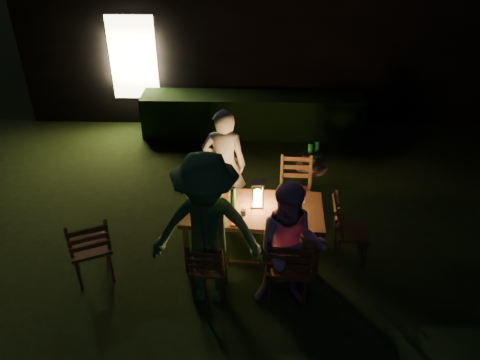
{
  "coord_description": "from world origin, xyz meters",
  "views": [
    {
      "loc": [
        -0.49,
        -4.58,
        4.05
      ],
      "look_at": [
        -0.64,
        0.42,
        0.97
      ],
      "focal_mm": 35.0,
      "sensor_mm": 36.0,
      "label": 1
    }
  ],
  "objects_px": {
    "dining_table": "(253,213)",
    "chair_spare": "(93,258)",
    "ice_bucket": "(312,160)",
    "chair_far_right": "(294,203)",
    "chair_far_left": "(224,200)",
    "bottle_bucket_a": "(309,158)",
    "person_opp_left": "(207,232)",
    "lantern": "(257,195)",
    "bottle_table": "(233,198)",
    "chair_end": "(349,241)",
    "person_opp_right": "(290,248)",
    "bottle_bucket_b": "(316,155)",
    "person_house_side": "(224,166)",
    "chair_near_right": "(288,277)",
    "chair_near_left": "(210,276)",
    "side_table": "(311,171)"
  },
  "relations": [
    {
      "from": "person_opp_right",
      "to": "bottle_table",
      "type": "height_order",
      "value": "person_opp_right"
    },
    {
      "from": "chair_near_left",
      "to": "chair_end",
      "type": "bearing_deg",
      "value": 27.76
    },
    {
      "from": "bottle_table",
      "to": "bottle_bucket_a",
      "type": "bearing_deg",
      "value": 47.62
    },
    {
      "from": "bottle_bucket_b",
      "to": "chair_near_right",
      "type": "bearing_deg",
      "value": -103.69
    },
    {
      "from": "dining_table",
      "to": "person_opp_left",
      "type": "relative_size",
      "value": 0.94
    },
    {
      "from": "chair_far_left",
      "to": "ice_bucket",
      "type": "height_order",
      "value": "chair_far_left"
    },
    {
      "from": "dining_table",
      "to": "chair_spare",
      "type": "relative_size",
      "value": 1.72
    },
    {
      "from": "side_table",
      "to": "ice_bucket",
      "type": "xyz_separation_m",
      "value": [
        -0.0,
        0.0,
        0.18
      ]
    },
    {
      "from": "chair_near_left",
      "to": "person_opp_right",
      "type": "bearing_deg",
      "value": -0.08
    },
    {
      "from": "dining_table",
      "to": "chair_spare",
      "type": "height_order",
      "value": "chair_spare"
    },
    {
      "from": "ice_bucket",
      "to": "lantern",
      "type": "bearing_deg",
      "value": -124.64
    },
    {
      "from": "person_opp_left",
      "to": "side_table",
      "type": "xyz_separation_m",
      "value": [
        1.35,
        2.01,
        -0.39
      ]
    },
    {
      "from": "chair_far_right",
      "to": "ice_bucket",
      "type": "xyz_separation_m",
      "value": [
        0.27,
        0.47,
        0.44
      ]
    },
    {
      "from": "chair_end",
      "to": "person_opp_right",
      "type": "height_order",
      "value": "person_opp_right"
    },
    {
      "from": "chair_far_right",
      "to": "bottle_table",
      "type": "xyz_separation_m",
      "value": [
        -0.84,
        -0.73,
        0.56
      ]
    },
    {
      "from": "chair_far_left",
      "to": "bottle_table",
      "type": "distance_m",
      "value": 0.98
    },
    {
      "from": "person_house_side",
      "to": "chair_near_right",
      "type": "bearing_deg",
      "value": 119.45
    },
    {
      "from": "chair_spare",
      "to": "bottle_bucket_a",
      "type": "xyz_separation_m",
      "value": [
        2.73,
        1.69,
        0.48
      ]
    },
    {
      "from": "ice_bucket",
      "to": "chair_end",
      "type": "bearing_deg",
      "value": -73.68
    },
    {
      "from": "chair_near_left",
      "to": "chair_spare",
      "type": "xyz_separation_m",
      "value": [
        -1.43,
        0.22,
        0.04
      ]
    },
    {
      "from": "dining_table",
      "to": "chair_spare",
      "type": "bearing_deg",
      "value": -161.87
    },
    {
      "from": "person_house_side",
      "to": "ice_bucket",
      "type": "distance_m",
      "value": 1.32
    },
    {
      "from": "chair_far_left",
      "to": "bottle_bucket_b",
      "type": "distance_m",
      "value": 1.48
    },
    {
      "from": "person_opp_left",
      "to": "person_opp_right",
      "type": "bearing_deg",
      "value": 0.0
    },
    {
      "from": "bottle_table",
      "to": "bottle_bucket_a",
      "type": "distance_m",
      "value": 1.57
    },
    {
      "from": "chair_spare",
      "to": "bottle_bucket_b",
      "type": "bearing_deg",
      "value": 7.86
    },
    {
      "from": "chair_end",
      "to": "bottle_bucket_a",
      "type": "height_order",
      "value": "bottle_bucket_a"
    },
    {
      "from": "person_opp_right",
      "to": "bottle_bucket_b",
      "type": "distance_m",
      "value": 2.15
    },
    {
      "from": "chair_near_left",
      "to": "bottle_bucket_b",
      "type": "xyz_separation_m",
      "value": [
        1.4,
        1.99,
        0.52
      ]
    },
    {
      "from": "chair_far_right",
      "to": "bottle_bucket_a",
      "type": "distance_m",
      "value": 0.69
    },
    {
      "from": "ice_bucket",
      "to": "chair_far_right",
      "type": "bearing_deg",
      "value": -119.59
    },
    {
      "from": "chair_far_right",
      "to": "chair_end",
      "type": "distance_m",
      "value": 1.03
    },
    {
      "from": "chair_far_right",
      "to": "chair_spare",
      "type": "height_order",
      "value": "chair_spare"
    },
    {
      "from": "chair_near_left",
      "to": "chair_spare",
      "type": "distance_m",
      "value": 1.45
    },
    {
      "from": "chair_near_right",
      "to": "lantern",
      "type": "height_order",
      "value": "lantern"
    },
    {
      "from": "chair_near_left",
      "to": "side_table",
      "type": "height_order",
      "value": "chair_near_left"
    },
    {
      "from": "chair_near_right",
      "to": "person_opp_right",
      "type": "bearing_deg",
      "value": -85.44
    },
    {
      "from": "person_opp_right",
      "to": "person_house_side",
      "type": "bearing_deg",
      "value": 118.76
    },
    {
      "from": "person_house_side",
      "to": "side_table",
      "type": "xyz_separation_m",
      "value": [
        1.26,
        0.37,
        -0.28
      ]
    },
    {
      "from": "dining_table",
      "to": "chair_end",
      "type": "bearing_deg",
      "value": 0.02
    },
    {
      "from": "chair_far_right",
      "to": "person_house_side",
      "type": "height_order",
      "value": "person_house_side"
    },
    {
      "from": "person_opp_right",
      "to": "bottle_bucket_b",
      "type": "xyz_separation_m",
      "value": [
        0.5,
        2.09,
        0.0
      ]
    },
    {
      "from": "chair_far_left",
      "to": "chair_far_right",
      "type": "relative_size",
      "value": 0.95
    },
    {
      "from": "chair_near_left",
      "to": "ice_bucket",
      "type": "height_order",
      "value": "chair_near_left"
    },
    {
      "from": "chair_far_left",
      "to": "bottle_bucket_a",
      "type": "height_order",
      "value": "bottle_bucket_a"
    },
    {
      "from": "person_opp_left",
      "to": "ice_bucket",
      "type": "height_order",
      "value": "person_opp_left"
    },
    {
      "from": "lantern",
      "to": "bottle_table",
      "type": "height_order",
      "value": "lantern"
    },
    {
      "from": "chair_spare",
      "to": "person_opp_left",
      "type": "bearing_deg",
      "value": -35.13
    },
    {
      "from": "dining_table",
      "to": "chair_far_left",
      "type": "xyz_separation_m",
      "value": [
        -0.41,
        0.79,
        -0.36
      ]
    },
    {
      "from": "person_house_side",
      "to": "person_opp_right",
      "type": "xyz_separation_m",
      "value": [
        0.81,
        -1.68,
        -0.04
      ]
    }
  ]
}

